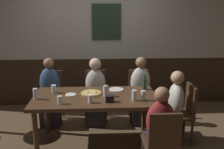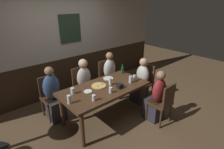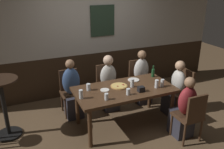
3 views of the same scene
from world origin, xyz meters
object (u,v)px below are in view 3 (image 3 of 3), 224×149
Objects in this scene: chair_head_east at (182,89)px; side_bar_table at (4,103)px; dining_table at (124,92)px; person_left_far at (72,93)px; condiment_caddy at (141,89)px; chair_right_far at (138,78)px; beer_glass_tall at (81,95)px; chair_mid_far at (106,83)px; pizza at (119,86)px; person_right_far at (142,81)px; person_mid_far at (109,87)px; beer_bottle_green at (153,72)px; tumbler_water at (128,92)px; pint_glass_stout at (106,97)px; pint_glass_pale at (88,88)px; chair_right_near at (191,115)px; person_head_east at (175,92)px; beer_glass_half at (132,83)px; plate_white_large at (134,80)px; plate_white_small at (105,90)px; tumbler_short at (157,84)px; person_right_near at (184,112)px; chair_left_far at (70,89)px; highball_clear at (162,83)px.

side_bar_table is at bearing 171.30° from chair_head_east.
dining_table is 1.06m from person_left_far.
chair_right_far is at bearing 62.41° from condiment_caddy.
chair_mid_far is at bearing 49.05° from beer_glass_tall.
chair_right_far is 1.15m from pizza.
dining_table is at bearing -137.71° from person_right_far.
dining_table is 0.72m from person_mid_far.
chair_head_east is 3.81× the size of beer_bottle_green.
condiment_caddy is (0.26, 0.02, -0.01)m from tumbler_water.
pint_glass_pale is (-0.15, 0.45, 0.00)m from pint_glass_stout.
chair_right_near is at bearing -36.51° from tumbler_water.
pint_glass_pale reaches higher than dining_table.
person_head_east is 1.04m from beer_glass_half.
beer_glass_tall is at bearing -163.27° from plate_white_large.
plate_white_small is at bearing -14.99° from side_bar_table.
chair_head_east is 0.76× the size of person_right_far.
beer_bottle_green is at bearing 10.69° from plate_white_small.
beer_bottle_green is at bearing 152.97° from chair_head_east.
person_mid_far is 7.83× the size of tumbler_short.
person_left_far reaches higher than person_right_near.
person_right_near is at bearing 90.00° from chair_right_near.
pint_glass_stout is 1.72m from side_bar_table.
chair_left_far is 1.00× the size of chair_right_near.
pizza is (-0.06, 0.11, 0.09)m from dining_table.
side_bar_table reaches higher than plate_white_small.
pizza is at bearing 152.05° from beer_glass_half.
chair_right_near is at bearing -112.41° from person_head_east.
tumbler_water is 0.65m from plate_white_large.
beer_glass_half reaches higher than plate_white_large.
person_head_east reaches higher than chair_right_near.
chair_right_far is at bearing 90.00° from person_right_far.
beer_glass_half is at bearing -27.95° from pizza.
pint_glass_stout is 0.98× the size of condiment_caddy.
chair_head_east is at bearing -27.03° from beer_bottle_green.
person_right_far is 0.96m from highball_clear.
beer_glass_tall is at bearing -174.81° from dining_table.
plate_white_small is (-1.12, -0.80, 0.25)m from chair_right_far.
beer_bottle_green is at bearing 24.15° from pint_glass_stout.
dining_table is 11.25× the size of plate_white_small.
tumbler_short reaches higher than tumbler_water.
tumbler_water is at bearing 151.52° from person_right_near.
person_right_far is 1.32m from plate_white_small.
person_left_far reaches higher than plate_white_small.
chair_mid_far is at bearing 99.90° from beer_glass_half.
dining_table is 1.53× the size of person_right_far.
person_right_near reaches higher than plate_white_small.
chair_head_east is at bearing 11.78° from condiment_caddy.
plate_white_small is at bearing 169.58° from dining_table.
beer_bottle_green reaches higher than condiment_caddy.
chair_right_near is 1.57m from person_right_far.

